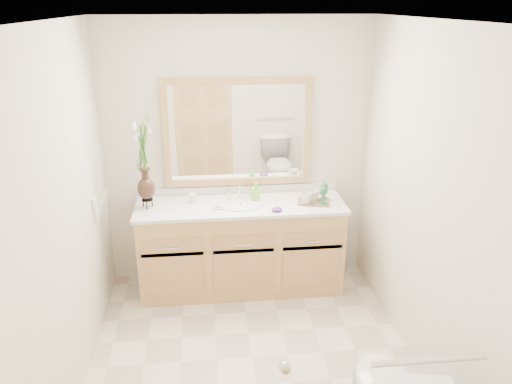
{
  "coord_description": "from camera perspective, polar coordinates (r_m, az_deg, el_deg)",
  "views": [
    {
      "loc": [
        -0.29,
        -3.04,
        2.5
      ],
      "look_at": [
        0.1,
        0.65,
        1.08
      ],
      "focal_mm": 35.0,
      "sensor_mm": 36.0,
      "label": 1
    }
  ],
  "objects": [
    {
      "name": "tray",
      "position": [
        4.45,
        6.6,
        -1.14
      ],
      "size": [
        0.31,
        0.25,
        0.01
      ],
      "primitive_type": "cube",
      "rotation": [
        0.0,
        0.0,
        -0.27
      ],
      "color": "brown",
      "rests_on": "counter"
    },
    {
      "name": "vanity",
      "position": [
        4.58,
        -1.72,
        -6.36
      ],
      "size": [
        1.8,
        0.55,
        0.8
      ],
      "color": "#D9B569",
      "rests_on": "floor"
    },
    {
      "name": "goblet_front",
      "position": [
        4.37,
        7.68,
        -0.01
      ],
      "size": [
        0.07,
        0.07,
        0.16
      ],
      "color": "#226739",
      "rests_on": "tray"
    },
    {
      "name": "ceiling",
      "position": [
        3.06,
        -0.58,
        19.07
      ],
      "size": [
        2.4,
        2.6,
        0.02
      ],
      "primitive_type": "cube",
      "color": "white",
      "rests_on": "wall_back"
    },
    {
      "name": "counter",
      "position": [
        4.4,
        -1.78,
        -1.55
      ],
      "size": [
        1.84,
        0.57,
        0.03
      ],
      "primitive_type": "cube",
      "color": "white",
      "rests_on": "vanity"
    },
    {
      "name": "switch_plate",
      "position": [
        4.19,
        -17.91,
        -1.36
      ],
      "size": [
        0.02,
        0.12,
        0.12
      ],
      "primitive_type": "cube",
      "color": "white",
      "rests_on": "wall_left"
    },
    {
      "name": "wall_back",
      "position": [
        4.54,
        -2.11,
        4.31
      ],
      "size": [
        2.4,
        0.02,
        2.4
      ],
      "primitive_type": "cube",
      "color": "silver",
      "rests_on": "floor"
    },
    {
      "name": "mug_right",
      "position": [
        4.46,
        6.69,
        -0.35
      ],
      "size": [
        0.13,
        0.12,
        0.09
      ],
      "primitive_type": "imported",
      "rotation": [
        0.0,
        0.0,
        0.51
      ],
      "color": "beige",
      "rests_on": "tray"
    },
    {
      "name": "mug_left",
      "position": [
        4.38,
        5.77,
        -0.66
      ],
      "size": [
        0.12,
        0.12,
        0.1
      ],
      "primitive_type": "imported",
      "rotation": [
        0.0,
        0.0,
        -0.31
      ],
      "color": "beige",
      "rests_on": "tray"
    },
    {
      "name": "flower_vase",
      "position": [
        4.27,
        -12.78,
        4.44
      ],
      "size": [
        0.18,
        0.18,
        0.73
      ],
      "rotation": [
        0.0,
        0.0,
        0.2
      ],
      "color": "black",
      "rests_on": "counter"
    },
    {
      "name": "soap_bottle",
      "position": [
        4.47,
        -0.01,
        0.04
      ],
      "size": [
        0.07,
        0.07,
        0.15
      ],
      "primitive_type": "imported",
      "rotation": [
        0.0,
        0.0,
        -0.1
      ],
      "color": "#78DE34",
      "rests_on": "counter"
    },
    {
      "name": "wall_front",
      "position": [
        2.19,
        2.94,
        -15.48
      ],
      "size": [
        2.4,
        0.02,
        2.4
      ],
      "primitive_type": "cube",
      "color": "silver",
      "rests_on": "floor"
    },
    {
      "name": "floor",
      "position": [
        3.95,
        -0.44,
        -18.34
      ],
      "size": [
        2.6,
        2.6,
        0.0
      ],
      "primitive_type": "plane",
      "color": "silver",
      "rests_on": "ground"
    },
    {
      "name": "door",
      "position": [
        2.31,
        -5.05,
        -19.68
      ],
      "size": [
        0.8,
        0.03,
        2.0
      ],
      "primitive_type": "cube",
      "color": "#D9B569",
      "rests_on": "floor"
    },
    {
      "name": "tumbler",
      "position": [
        4.45,
        -7.29,
        -0.68
      ],
      "size": [
        0.06,
        0.06,
        0.08
      ],
      "primitive_type": "cylinder",
      "color": "beige",
      "rests_on": "counter"
    },
    {
      "name": "wall_left",
      "position": [
        3.43,
        -20.91,
        -2.8
      ],
      "size": [
        0.02,
        2.6,
        2.4
      ],
      "primitive_type": "cube",
      "color": "silver",
      "rests_on": "floor"
    },
    {
      "name": "goblet_back",
      "position": [
        4.49,
        7.82,
        0.5
      ],
      "size": [
        0.07,
        0.07,
        0.15
      ],
      "color": "#226739",
      "rests_on": "tray"
    },
    {
      "name": "grab_bar",
      "position": [
        2.56,
        19.18,
        -17.74
      ],
      "size": [
        0.55,
        0.03,
        0.03
      ],
      "primitive_type": "cylinder",
      "rotation": [
        0.0,
        1.57,
        0.0
      ],
      "color": "silver",
      "rests_on": "wall_front"
    },
    {
      "name": "mirror",
      "position": [
        4.46,
        -2.12,
        6.75
      ],
      "size": [
        1.32,
        0.04,
        0.97
      ],
      "color": "white",
      "rests_on": "wall_back"
    },
    {
      "name": "soap_dish",
      "position": [
        4.31,
        -4.31,
        -1.73
      ],
      "size": [
        0.1,
        0.1,
        0.03
      ],
      "color": "beige",
      "rests_on": "counter"
    },
    {
      "name": "purple_dish",
      "position": [
        4.24,
        2.4,
        -1.99
      ],
      "size": [
        0.1,
        0.08,
        0.03
      ],
      "primitive_type": "ellipsoid",
      "rotation": [
        0.0,
        0.0,
        0.01
      ],
      "color": "#59287A",
      "rests_on": "counter"
    },
    {
      "name": "sink",
      "position": [
        4.4,
        -1.75,
        -2.11
      ],
      "size": [
        0.38,
        0.34,
        0.23
      ],
      "color": "white",
      "rests_on": "counter"
    },
    {
      "name": "wall_right",
      "position": [
        3.63,
        18.72,
        -1.21
      ],
      "size": [
        0.02,
        2.6,
        2.4
      ],
      "primitive_type": "cube",
      "color": "silver",
      "rests_on": "floor"
    }
  ]
}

